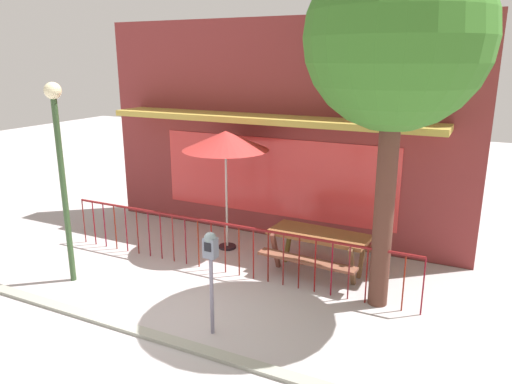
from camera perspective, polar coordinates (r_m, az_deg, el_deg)
ground at (r=7.67m, az=-10.85°, el=-14.71°), size 40.00×40.00×0.00m
pub_storefront at (r=10.43m, az=2.64°, el=7.22°), size 8.25×1.39×4.64m
patio_fence_front at (r=8.79m, az=-3.70°, el=-5.57°), size 6.96×0.04×0.97m
picnic_table_left at (r=8.88m, az=7.44°, el=-5.81°), size 1.88×1.46×0.79m
patio_umbrella at (r=9.53m, az=-3.63°, el=6.01°), size 1.73×1.73×2.46m
parking_meter_near at (r=6.72m, az=-5.40°, el=-7.58°), size 0.18×0.17×1.55m
street_tree at (r=7.30m, az=16.35°, el=16.86°), size 2.64×2.64×5.43m
street_lamp at (r=8.66m, az=-22.25°, el=4.27°), size 0.28×0.28×3.47m
curb_edge at (r=7.37m, az=-12.99°, el=-16.18°), size 11.56×0.20×0.11m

